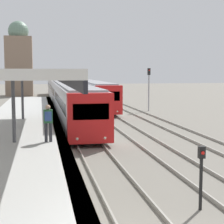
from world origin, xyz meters
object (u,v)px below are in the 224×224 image
train_far (81,88)px  signal_post_near (201,171)px  signal_mast_far (149,84)px  person_on_platform (48,120)px  train_near (63,92)px

train_far → signal_post_near: (-1.39, -46.73, -0.48)m
signal_post_near → signal_mast_far: signal_mast_far is taller
signal_post_near → signal_mast_far: (6.53, 27.74, 1.67)m
signal_mast_far → person_on_platform: bearing=-117.1°
person_on_platform → train_far: size_ratio=0.03×
signal_mast_far → train_near: bearing=136.8°
train_far → person_on_platform: bearing=-98.2°
person_on_platform → train_far: train_far is taller
person_on_platform → train_far: 40.68m
signal_mast_far → signal_post_near: bearing=-103.2°
train_near → signal_mast_far: signal_mast_far is taller
train_far → train_near: bearing=-107.4°
train_far → signal_mast_far: 19.71m
person_on_platform → train_near: (2.34, 29.32, -0.29)m
train_near → signal_mast_far: (8.57, -8.05, 1.14)m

